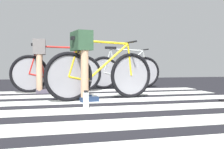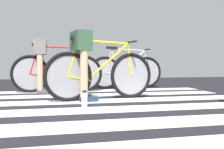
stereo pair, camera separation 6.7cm
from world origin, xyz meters
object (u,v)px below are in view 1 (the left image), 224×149
bicycle_3_of_3 (125,71)px  water_bottle (86,101)px  cyclist_2_of_3 (40,58)px  bicycle_1_of_3 (101,74)px  cyclist_1_of_3 (82,56)px  bicycle_2_of_3 (57,72)px

bicycle_3_of_3 → water_bottle: bicycle_3_of_3 is taller
cyclist_2_of_3 → bicycle_3_of_3: cyclist_2_of_3 is taller
bicycle_1_of_3 → water_bottle: bicycle_1_of_3 is taller
cyclist_1_of_3 → bicycle_2_of_3: 1.41m
cyclist_1_of_3 → cyclist_2_of_3: bearing=103.3°
bicycle_2_of_3 → water_bottle: bearing=-81.9°
bicycle_3_of_3 → bicycle_1_of_3: bearing=-121.6°
bicycle_2_of_3 → cyclist_2_of_3: cyclist_2_of_3 is taller
cyclist_1_of_3 → cyclist_2_of_3: (-0.62, 1.35, -0.01)m
bicycle_1_of_3 → bicycle_2_of_3: size_ratio=0.99×
bicycle_2_of_3 → bicycle_3_of_3: (1.54, 0.57, 0.00)m
bicycle_1_of_3 → bicycle_2_of_3: (-0.62, 1.28, 0.00)m
bicycle_2_of_3 → water_bottle: 2.16m
bicycle_1_of_3 → cyclist_2_of_3: cyclist_2_of_3 is taller
bicycle_1_of_3 → cyclist_1_of_3: bearing=-180.0°
bicycle_1_of_3 → cyclist_2_of_3: 1.61m
bicycle_2_of_3 → cyclist_2_of_3: (-0.31, 0.01, 0.26)m
bicycle_1_of_3 → cyclist_2_of_3: size_ratio=1.71×
bicycle_2_of_3 → cyclist_2_of_3: size_ratio=1.73×
bicycle_2_of_3 → bicycle_1_of_3: bearing=-63.3°
cyclist_1_of_3 → bicycle_2_of_3: cyclist_1_of_3 is taller
cyclist_1_of_3 → water_bottle: (-0.05, -0.78, -0.55)m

